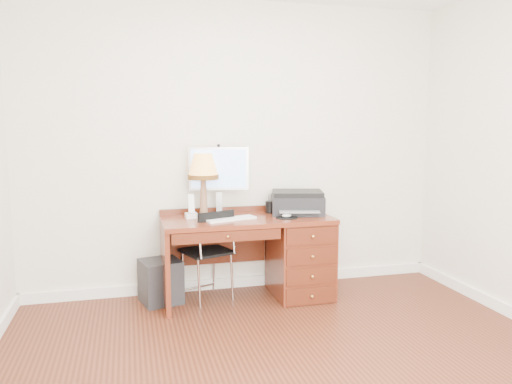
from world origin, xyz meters
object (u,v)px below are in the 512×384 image
object	(u,v)px
printer	(297,202)
leg_lamp	(203,170)
monitor	(218,172)
chair	(207,246)
phone	(191,211)
equipment_box	(161,281)
desk	(281,252)

from	to	relation	value
printer	leg_lamp	bearing A→B (deg)	-171.51
printer	leg_lamp	size ratio (longest dim) A/B	0.97
monitor	printer	world-z (taller)	monitor
chair	phone	bearing A→B (deg)	137.47
chair	equipment_box	distance (m)	0.52
printer	leg_lamp	world-z (taller)	leg_lamp
printer	equipment_box	bearing A→B (deg)	-166.45
chair	leg_lamp	bearing A→B (deg)	73.96
leg_lamp	equipment_box	size ratio (longest dim) A/B	1.48
desk	phone	size ratio (longest dim) A/B	7.05
monitor	leg_lamp	size ratio (longest dim) A/B	1.10
desk	phone	bearing A→B (deg)	173.77
chair	equipment_box	bearing A→B (deg)	151.63
monitor	chair	distance (m)	0.67
desk	phone	distance (m)	0.90
monitor	chair	bearing A→B (deg)	-120.09
desk	printer	xyz separation A→B (m)	(0.18, 0.08, 0.44)
printer	phone	distance (m)	0.99
phone	equipment_box	size ratio (longest dim) A/B	0.56
monitor	phone	bearing A→B (deg)	-149.51
desk	printer	size ratio (longest dim) A/B	2.73
chair	equipment_box	xyz separation A→B (m)	(-0.41, 0.06, -0.31)
phone	equipment_box	xyz separation A→B (m)	(-0.28, 0.01, -0.62)
monitor	equipment_box	size ratio (longest dim) A/B	1.62
printer	desk	bearing A→B (deg)	-141.90
monitor	equipment_box	bearing A→B (deg)	-159.92
monitor	printer	bearing A→B (deg)	3.90
printer	phone	bearing A→B (deg)	-166.20
chair	desk	bearing A→B (deg)	-22.39
monitor	leg_lamp	world-z (taller)	monitor
printer	equipment_box	world-z (taller)	printer
desk	monitor	world-z (taller)	monitor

